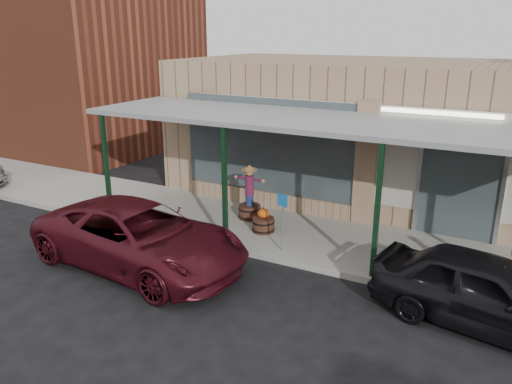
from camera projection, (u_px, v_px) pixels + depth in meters
The scene contains 10 objects.
ground at pixel (248, 308), 9.52m from camera, with size 120.00×120.00×0.00m, color black.
sidewalk at pixel (317, 239), 12.52m from camera, with size 40.00×3.20×0.15m, color gray.
storefront at pixel (373, 130), 15.73m from camera, with size 12.00×6.25×4.20m.
awning at pixel (321, 123), 11.59m from camera, with size 12.00×3.00×3.04m.
block_buildings_near at pixel (451, 75), 15.19m from camera, with size 61.00×8.00×8.00m.
barrel_scarecrow at pixel (250, 201), 13.53m from camera, with size 0.92×0.69×1.52m.
barrel_pumpkin at pixel (263, 223), 12.72m from camera, with size 0.71×0.71×0.66m.
handicap_sign at pixel (282, 215), 11.41m from camera, with size 0.28×0.10×1.38m.
parked_sedan at pixel (488, 292), 8.74m from camera, with size 4.22×2.29×1.56m.
car_maroon at pixel (139, 237), 11.04m from camera, with size 2.35×5.10×1.42m, color #460E18.
Camera 1 is at (4.09, -7.32, 5.04)m, focal length 35.00 mm.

